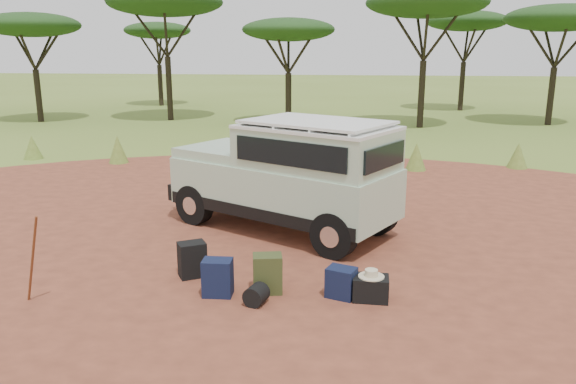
# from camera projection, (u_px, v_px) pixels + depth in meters

# --- Properties ---
(ground) EXTENTS (140.00, 140.00, 0.00)m
(ground) POSITION_uv_depth(u_px,v_px,m) (265.00, 279.00, 8.59)
(ground) COLOR olive
(ground) RESTS_ON ground
(dirt_clearing) EXTENTS (23.00, 23.00, 0.01)m
(dirt_clearing) POSITION_uv_depth(u_px,v_px,m) (265.00, 278.00, 8.59)
(dirt_clearing) COLOR brown
(dirt_clearing) RESTS_ON ground
(grass_fringe) EXTENTS (36.60, 1.60, 0.90)m
(grass_fringe) POSITION_uv_depth(u_px,v_px,m) (317.00, 153.00, 16.81)
(grass_fringe) COLOR olive
(grass_fringe) RESTS_ON ground
(acacia_treeline) EXTENTS (46.70, 13.20, 6.26)m
(acacia_treeline) POSITION_uv_depth(u_px,v_px,m) (351.00, 17.00, 26.33)
(acacia_treeline) COLOR black
(acacia_treeline) RESTS_ON ground
(safari_vehicle) EXTENTS (4.73, 3.65, 2.18)m
(safari_vehicle) POSITION_uv_depth(u_px,v_px,m) (289.00, 177.00, 10.64)
(safari_vehicle) COLOR #A4BFA3
(safari_vehicle) RESTS_ON ground
(walking_staff) EXTENTS (0.47, 0.30, 1.32)m
(walking_staff) POSITION_uv_depth(u_px,v_px,m) (32.00, 260.00, 7.54)
(walking_staff) COLOR brown
(walking_staff) RESTS_ON ground
(backpack_black) EXTENTS (0.50, 0.46, 0.55)m
(backpack_black) POSITION_uv_depth(u_px,v_px,m) (192.00, 260.00, 8.61)
(backpack_black) COLOR black
(backpack_black) RESTS_ON ground
(backpack_navy) EXTENTS (0.43, 0.31, 0.54)m
(backpack_navy) POSITION_uv_depth(u_px,v_px,m) (218.00, 278.00, 7.94)
(backpack_navy) COLOR #111537
(backpack_navy) RESTS_ON ground
(backpack_olive) EXTENTS (0.46, 0.38, 0.57)m
(backpack_olive) POSITION_uv_depth(u_px,v_px,m) (268.00, 274.00, 8.04)
(backpack_olive) COLOR #40451F
(backpack_olive) RESTS_ON ground
(duffel_navy) EXTENTS (0.47, 0.41, 0.44)m
(duffel_navy) POSITION_uv_depth(u_px,v_px,m) (341.00, 283.00, 7.90)
(duffel_navy) COLOR #111537
(duffel_navy) RESTS_ON ground
(hard_case) EXTENTS (0.50, 0.36, 0.35)m
(hard_case) POSITION_uv_depth(u_px,v_px,m) (371.00, 288.00, 7.82)
(hard_case) COLOR black
(hard_case) RESTS_ON ground
(stuff_sack) EXTENTS (0.36, 0.36, 0.29)m
(stuff_sack) POSITION_uv_depth(u_px,v_px,m) (256.00, 295.00, 7.68)
(stuff_sack) COLOR black
(stuff_sack) RESTS_ON ground
(safari_hat) EXTENTS (0.36, 0.36, 0.11)m
(safari_hat) POSITION_uv_depth(u_px,v_px,m) (371.00, 274.00, 7.77)
(safari_hat) COLOR beige
(safari_hat) RESTS_ON hard_case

